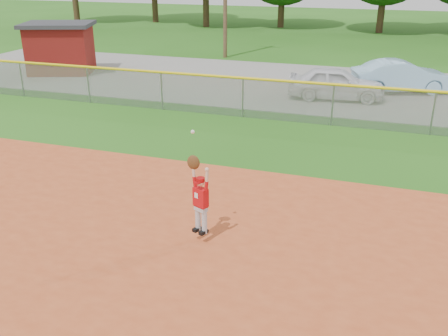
# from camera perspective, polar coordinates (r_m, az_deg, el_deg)

# --- Properties ---
(ground) EXTENTS (120.00, 120.00, 0.00)m
(ground) POSITION_cam_1_polar(r_m,az_deg,el_deg) (9.51, 4.37, -12.69)
(ground) COLOR #255D15
(ground) RESTS_ON ground
(parking_strip) EXTENTS (44.00, 10.00, 0.03)m
(parking_strip) POSITION_cam_1_polar(r_m,az_deg,el_deg) (24.26, 13.91, 8.85)
(parking_strip) COLOR slate
(parking_strip) RESTS_ON ground
(car_white_a) EXTENTS (4.15, 2.03, 1.36)m
(car_white_a) POSITION_cam_1_polar(r_m,az_deg,el_deg) (21.96, 12.70, 9.44)
(car_white_a) COLOR white
(car_white_a) RESTS_ON parking_strip
(car_blue) EXTENTS (4.55, 2.86, 1.41)m
(car_blue) POSITION_cam_1_polar(r_m,az_deg,el_deg) (23.95, 19.59, 9.82)
(car_blue) COLOR #98C6E2
(car_blue) RESTS_ON parking_strip
(utility_shed) EXTENTS (4.19, 3.74, 2.60)m
(utility_shed) POSITION_cam_1_polar(r_m,az_deg,el_deg) (28.08, -18.21, 12.93)
(utility_shed) COLOR #63110E
(utility_shed) RESTS_ON ground
(outfield_fence) EXTENTS (40.06, 0.10, 1.55)m
(outfield_fence) POSITION_cam_1_polar(r_m,az_deg,el_deg) (18.25, 12.34, 7.42)
(outfield_fence) COLOR gray
(outfield_fence) RESTS_ON ground
(ballplayer) EXTENTS (0.54, 0.36, 2.19)m
(ballplayer) POSITION_cam_1_polar(r_m,az_deg,el_deg) (10.15, -2.81, -3.17)
(ballplayer) COLOR silver
(ballplayer) RESTS_ON ground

